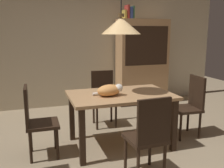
{
  "coord_description": "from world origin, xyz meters",
  "views": [
    {
      "loc": [
        -1.05,
        -2.78,
        1.58
      ],
      "look_at": [
        0.04,
        0.58,
        0.85
      ],
      "focal_mm": 40.5,
      "sensor_mm": 36.0,
      "label": 1
    }
  ],
  "objects_px": {
    "dining_table": "(121,101)",
    "book_red_tall": "(127,12)",
    "book_blue_wide": "(130,13)",
    "chair_left_side": "(36,119)",
    "book_green_slim": "(132,13)",
    "chair_near_front": "(149,134)",
    "book_yellow_short": "(124,14)",
    "chair_far_back": "(103,96)",
    "pendant_lamp": "(121,25)",
    "hutch_bookcase": "(142,64)",
    "cat_sleeping": "(110,90)",
    "chair_right_side": "(190,103)"
  },
  "relations": [
    {
      "from": "hutch_bookcase",
      "to": "chair_left_side",
      "type": "bearing_deg",
      "value": -140.29
    },
    {
      "from": "book_red_tall",
      "to": "chair_left_side",
      "type": "bearing_deg",
      "value": -135.33
    },
    {
      "from": "book_green_slim",
      "to": "book_blue_wide",
      "type": "bearing_deg",
      "value": 180.0
    },
    {
      "from": "chair_left_side",
      "to": "book_blue_wide",
      "type": "distance_m",
      "value": 3.16
    },
    {
      "from": "chair_far_back",
      "to": "chair_right_side",
      "type": "bearing_deg",
      "value": -38.14
    },
    {
      "from": "cat_sleeping",
      "to": "chair_right_side",
      "type": "bearing_deg",
      "value": 2.6
    },
    {
      "from": "chair_left_side",
      "to": "book_green_slim",
      "type": "bearing_deg",
      "value": 42.97
    },
    {
      "from": "dining_table",
      "to": "book_red_tall",
      "type": "distance_m",
      "value": 2.5
    },
    {
      "from": "book_blue_wide",
      "to": "book_green_slim",
      "type": "height_order",
      "value": "book_green_slim"
    },
    {
      "from": "pendant_lamp",
      "to": "hutch_bookcase",
      "type": "height_order",
      "value": "pendant_lamp"
    },
    {
      "from": "chair_right_side",
      "to": "book_yellow_short",
      "type": "height_order",
      "value": "book_yellow_short"
    },
    {
      "from": "chair_far_back",
      "to": "pendant_lamp",
      "type": "height_order",
      "value": "pendant_lamp"
    },
    {
      "from": "chair_right_side",
      "to": "book_red_tall",
      "type": "relative_size",
      "value": 3.32
    },
    {
      "from": "pendant_lamp",
      "to": "book_blue_wide",
      "type": "distance_m",
      "value": 2.16
    },
    {
      "from": "dining_table",
      "to": "book_red_tall",
      "type": "xyz_separation_m",
      "value": [
        0.83,
        1.94,
        1.34
      ]
    },
    {
      "from": "chair_near_front",
      "to": "chair_left_side",
      "type": "xyz_separation_m",
      "value": [
        -1.13,
        0.88,
        0.0
      ]
    },
    {
      "from": "book_yellow_short",
      "to": "book_blue_wide",
      "type": "xyz_separation_m",
      "value": [
        0.12,
        0.0,
        0.03
      ]
    },
    {
      "from": "chair_far_back",
      "to": "book_red_tall",
      "type": "distance_m",
      "value": 2.0
    },
    {
      "from": "book_red_tall",
      "to": "book_blue_wide",
      "type": "relative_size",
      "value": 1.17
    },
    {
      "from": "pendant_lamp",
      "to": "book_blue_wide",
      "type": "relative_size",
      "value": 5.42
    },
    {
      "from": "hutch_bookcase",
      "to": "book_red_tall",
      "type": "height_order",
      "value": "book_red_tall"
    },
    {
      "from": "book_red_tall",
      "to": "book_blue_wide",
      "type": "height_order",
      "value": "book_red_tall"
    },
    {
      "from": "cat_sleeping",
      "to": "book_blue_wide",
      "type": "bearing_deg",
      "value": 61.96
    },
    {
      "from": "chair_right_side",
      "to": "pendant_lamp",
      "type": "height_order",
      "value": "pendant_lamp"
    },
    {
      "from": "book_yellow_short",
      "to": "pendant_lamp",
      "type": "bearing_deg",
      "value": -111.77
    },
    {
      "from": "book_yellow_short",
      "to": "book_green_slim",
      "type": "distance_m",
      "value": 0.18
    },
    {
      "from": "chair_right_side",
      "to": "book_yellow_short",
      "type": "bearing_deg",
      "value": 100.36
    },
    {
      "from": "chair_right_side",
      "to": "hutch_bookcase",
      "type": "bearing_deg",
      "value": 87.84
    },
    {
      "from": "pendant_lamp",
      "to": "book_blue_wide",
      "type": "height_order",
      "value": "pendant_lamp"
    },
    {
      "from": "book_red_tall",
      "to": "book_green_slim",
      "type": "height_order",
      "value": "book_red_tall"
    },
    {
      "from": "dining_table",
      "to": "cat_sleeping",
      "type": "xyz_separation_m",
      "value": [
        -0.17,
        -0.06,
        0.18
      ]
    },
    {
      "from": "pendant_lamp",
      "to": "book_red_tall",
      "type": "relative_size",
      "value": 4.64
    },
    {
      "from": "hutch_bookcase",
      "to": "book_red_tall",
      "type": "relative_size",
      "value": 6.61
    },
    {
      "from": "chair_near_front",
      "to": "chair_far_back",
      "type": "xyz_separation_m",
      "value": [
        0.0,
        1.76,
        0.0
      ]
    },
    {
      "from": "chair_far_back",
      "to": "hutch_bookcase",
      "type": "relative_size",
      "value": 0.5
    },
    {
      "from": "dining_table",
      "to": "book_red_tall",
      "type": "bearing_deg",
      "value": 66.8
    },
    {
      "from": "dining_table",
      "to": "book_red_tall",
      "type": "height_order",
      "value": "book_red_tall"
    },
    {
      "from": "chair_right_side",
      "to": "pendant_lamp",
      "type": "bearing_deg",
      "value": 179.81
    },
    {
      "from": "book_green_slim",
      "to": "dining_table",
      "type": "bearing_deg",
      "value": -116.13
    },
    {
      "from": "dining_table",
      "to": "book_yellow_short",
      "type": "relative_size",
      "value": 7.0
    },
    {
      "from": "chair_near_front",
      "to": "hutch_bookcase",
      "type": "bearing_deg",
      "value": 66.96
    },
    {
      "from": "chair_near_front",
      "to": "pendant_lamp",
      "type": "xyz_separation_m",
      "value": [
        -0.0,
        0.88,
        1.15
      ]
    },
    {
      "from": "hutch_bookcase",
      "to": "book_blue_wide",
      "type": "xyz_separation_m",
      "value": [
        -0.31,
        0.0,
        1.08
      ]
    },
    {
      "from": "chair_left_side",
      "to": "cat_sleeping",
      "type": "xyz_separation_m",
      "value": [
        0.96,
        -0.06,
        0.32
      ]
    },
    {
      "from": "chair_far_back",
      "to": "book_red_tall",
      "type": "bearing_deg",
      "value": 52.08
    },
    {
      "from": "chair_near_front",
      "to": "book_yellow_short",
      "type": "xyz_separation_m",
      "value": [
        0.77,
        2.82,
        1.43
      ]
    },
    {
      "from": "chair_left_side",
      "to": "book_yellow_short",
      "type": "distance_m",
      "value": 3.07
    },
    {
      "from": "book_red_tall",
      "to": "book_blue_wide",
      "type": "xyz_separation_m",
      "value": [
        0.06,
        0.0,
        -0.02
      ]
    },
    {
      "from": "pendant_lamp",
      "to": "book_green_slim",
      "type": "bearing_deg",
      "value": 63.87
    },
    {
      "from": "book_blue_wide",
      "to": "book_red_tall",
      "type": "bearing_deg",
      "value": 180.0
    }
  ]
}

